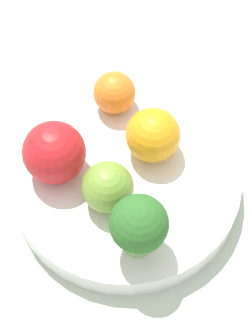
% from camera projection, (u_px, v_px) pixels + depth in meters
% --- Properties ---
extents(ground_plane, '(6.00, 6.00, 0.00)m').
position_uv_depth(ground_plane, '(126.00, 199.00, 0.55)').
color(ground_plane, gray).
extents(table_surface, '(1.20, 1.20, 0.02)m').
position_uv_depth(table_surface, '(126.00, 194.00, 0.54)').
color(table_surface, '#B2C6B2').
rests_on(table_surface, ground_plane).
extents(bowl, '(0.21, 0.21, 0.03)m').
position_uv_depth(bowl, '(126.00, 181.00, 0.52)').
color(bowl, white).
rests_on(bowl, table_surface).
extents(broccoli, '(0.05, 0.05, 0.07)m').
position_uv_depth(broccoli, '(139.00, 226.00, 0.44)').
color(broccoli, '#8CB76B').
rests_on(broccoli, bowl).
extents(apple_red, '(0.06, 0.06, 0.06)m').
position_uv_depth(apple_red, '(54.00, 152.00, 0.49)').
color(apple_red, red).
rests_on(apple_red, bowl).
extents(apple_green, '(0.05, 0.05, 0.05)m').
position_uv_depth(apple_green, '(108.00, 187.00, 0.48)').
color(apple_green, olive).
rests_on(apple_green, bowl).
extents(orange_front, '(0.05, 0.05, 0.05)m').
position_uv_depth(orange_front, '(153.00, 135.00, 0.50)').
color(orange_front, orange).
rests_on(orange_front, bowl).
extents(orange_back, '(0.04, 0.04, 0.04)m').
position_uv_depth(orange_back, '(114.00, 93.00, 0.53)').
color(orange_back, orange).
rests_on(orange_back, bowl).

